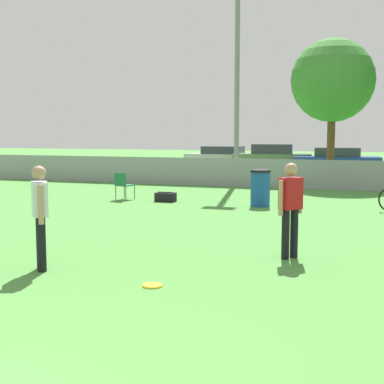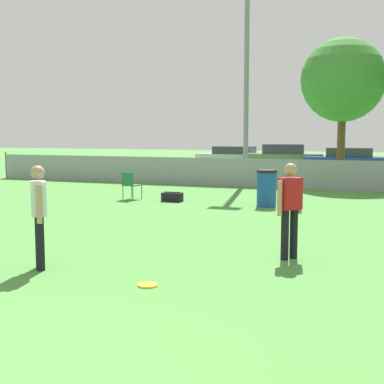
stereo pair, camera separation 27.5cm
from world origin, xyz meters
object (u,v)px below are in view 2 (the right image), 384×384
Objects in this scene: trash_bin at (267,188)px; folding_chair_sideline at (130,183)px; gear_bag_sideline at (172,197)px; player_defender_red at (290,205)px; tree_near_pole at (343,80)px; player_receiver_white at (39,210)px; frisbee_disc at (148,285)px; light_pole at (247,37)px; parked_car_silver at (234,157)px; parked_car_blue at (349,160)px; parked_car_olive at (283,157)px.

folding_chair_sideline is at bearing 178.96° from trash_bin.
player_defender_red is at bearing -52.38° from gear_bag_sideline.
player_receiver_white is at bearing -100.24° from tree_near_pole.
gear_bag_sideline is (-1.32, 8.21, -0.77)m from player_receiver_white.
light_pole is at bearing 100.45° from frisbee_disc.
gear_bag_sideline is at bearing -76.13° from parked_car_silver.
trash_bin is at bearing -99.25° from tree_near_pole.
player_receiver_white is at bearing -80.83° from gear_bag_sideline.
folding_chair_sideline is 1.40× the size of gear_bag_sideline.
parked_car_blue is at bearing 67.85° from light_pole.
light_pole is 12.05× the size of folding_chair_sideline.
tree_near_pole is 8.61m from trash_bin.
player_defender_red and player_receiver_white have the same top height.
folding_chair_sideline is 0.81× the size of trash_bin.
parked_car_silver reaches higher than frisbee_disc.
parked_car_silver is at bearing 109.09° from light_pole.
light_pole is 2.20× the size of parked_car_blue.
parked_car_olive reaches higher than trash_bin.
folding_chair_sideline reaches higher than gear_bag_sideline.
light_pole reaches higher than parked_car_blue.
light_pole is 36.64× the size of frisbee_disc.
player_defender_red is 1.88× the size of folding_chair_sideline.
player_defender_red reaches higher than parked_car_silver.
folding_chair_sideline is (-1.97, -6.37, -5.39)m from light_pole.
parked_car_silver is (-4.34, 24.84, -0.28)m from player_receiver_white.
frisbee_disc is at bearing -87.74° from trash_bin.
folding_chair_sideline is 0.18× the size of parked_car_silver.
player_defender_red is 0.35× the size of parked_car_silver.
player_defender_red is 8.78m from folding_chair_sideline.
parked_car_silver is (-5.95, 16.69, 0.11)m from trash_bin.
parked_car_olive is (-3.90, 7.68, -3.48)m from tree_near_pole.
trash_bin is (2.41, -6.45, -5.37)m from light_pole.
light_pole is 6.41× the size of player_defender_red.
player_defender_red is 0.34× the size of parked_car_blue.
parked_car_olive is at bearing 97.14° from frisbee_disc.
frisbee_disc is at bearing -79.55° from light_pole.
player_receiver_white reaches higher than folding_chair_sideline.
parked_car_blue is (0.65, 23.17, 0.63)m from frisbee_disc.
player_receiver_white is 2.63× the size of gear_bag_sideline.
player_defender_red is at bearing 81.09° from player_receiver_white.
folding_chair_sideline is 0.19× the size of parked_car_olive.
player_defender_red reaches higher than gear_bag_sideline.
folding_chair_sideline is (-6.20, 6.20, -0.41)m from player_defender_red.
tree_near_pole reaches higher than gear_bag_sideline.
light_pole is at bearing 143.64° from player_receiver_white.
folding_chair_sideline is 4.37m from trash_bin.
player_defender_red is 7.84m from gear_bag_sideline.
light_pole is 10.32m from parked_car_olive.
parked_car_blue is (3.92, 14.72, 0.50)m from gear_bag_sideline.
light_pole is 15.45m from player_receiver_white.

